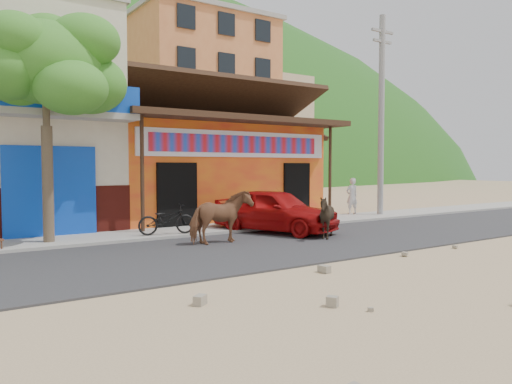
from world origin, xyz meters
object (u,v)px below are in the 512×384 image
Objects in this scene: scooter at (167,220)px; cow_tan at (221,217)px; tree at (47,126)px; pedestrian at (352,196)px; red_car at (275,210)px; cow_dark at (326,217)px; utility_pole at (381,116)px.

cow_tan is at bearing -150.11° from scooter.
tree is 5.06m from cow_tan.
pedestrian is (8.11, 3.26, 0.12)m from cow_tan.
cow_tan reaches higher than scooter.
tree reaches higher than red_car.
tree is at bearing 12.62° from pedestrian.
cow_tan is 1.01× the size of scooter.
tree reaches higher than cow_tan.
red_car is at bearing -12.04° from tree.
pedestrian is at bearing 0.40° from red_car.
red_car is at bearing -165.53° from cow_dark.
cow_dark is at bearing -117.88° from scooter.
cow_dark is 0.30× the size of red_car.
cow_tan is at bearing -179.57° from red_car.
red_car is (-0.40, 1.91, 0.08)m from cow_dark.
red_car is at bearing -70.13° from cow_tan.
tree reaches higher than pedestrian.
cow_dark is (-6.09, -3.45, -3.47)m from utility_pole.
utility_pole is 4.80× the size of cow_tan.
red_car is 2.43× the size of scooter.
cow_tan is at bearing -164.15° from utility_pole.
utility_pole is 7.82m from cow_dark.
red_car is at bearing -95.53° from scooter.
scooter is at bearing -125.06° from cow_dark.
tree reaches higher than cow_dark.
scooter is at bearing -176.06° from utility_pole.
pedestrian is at bearing -70.16° from cow_tan.
utility_pole reaches higher than red_car.
cow_tan reaches higher than red_car.
utility_pole reaches higher than pedestrian.
red_car is (-6.49, -1.54, -3.40)m from utility_pole.
utility_pole is 2.00× the size of red_car.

